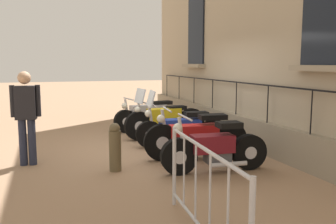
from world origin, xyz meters
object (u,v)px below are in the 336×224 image
(pedestrian_standing, at_px, (26,112))
(motorcycle_maroon, at_px, (214,149))
(motorcycle_silver, at_px, (150,115))
(bollard, at_px, (115,147))
(motorcycle_blue, at_px, (181,128))
(crowd_barrier, at_px, (202,191))
(motorcycle_yellow, at_px, (165,120))
(motorcycle_red, at_px, (196,137))

(pedestrian_standing, bearing_deg, motorcycle_maroon, 153.72)
(motorcycle_silver, bearing_deg, pedestrian_standing, 40.08)
(motorcycle_maroon, bearing_deg, bollard, -21.27)
(motorcycle_blue, bearing_deg, pedestrian_standing, 8.93)
(crowd_barrier, height_order, bollard, crowd_barrier)
(motorcycle_maroon, relative_size, pedestrian_standing, 1.11)
(motorcycle_maroon, distance_m, bollard, 1.72)
(motorcycle_yellow, height_order, pedestrian_standing, pedestrian_standing)
(motorcycle_silver, xyz_separation_m, motorcycle_yellow, (-0.08, 1.10, 0.03))
(crowd_barrier, bearing_deg, pedestrian_standing, -63.76)
(motorcycle_silver, bearing_deg, motorcycle_maroon, 89.62)
(motorcycle_silver, xyz_separation_m, bollard, (1.63, 3.49, 0.00))
(motorcycle_yellow, xyz_separation_m, motorcycle_red, (0.05, 2.10, -0.02))
(motorcycle_blue, distance_m, crowd_barrier, 4.46)
(motorcycle_silver, distance_m, pedestrian_standing, 4.07)
(motorcycle_red, height_order, bollard, motorcycle_red)
(motorcycle_yellow, bearing_deg, motorcycle_blue, 93.08)
(crowd_barrier, xyz_separation_m, pedestrian_standing, (1.84, -3.73, 0.42))
(motorcycle_yellow, xyz_separation_m, crowd_barrier, (1.33, 5.23, 0.11))
(motorcycle_silver, xyz_separation_m, crowd_barrier, (1.25, 6.33, 0.14))
(motorcycle_silver, relative_size, crowd_barrier, 0.97)
(motorcycle_red, distance_m, bollard, 1.69)
(motorcycle_silver, distance_m, motorcycle_maroon, 4.11)
(motorcycle_red, bearing_deg, crowd_barrier, 67.83)
(motorcycle_silver, height_order, motorcycle_blue, motorcycle_blue)
(motorcycle_yellow, xyz_separation_m, bollard, (1.71, 2.39, -0.02))
(motorcycle_blue, xyz_separation_m, pedestrian_standing, (3.22, 0.51, 0.57))
(motorcycle_blue, relative_size, bollard, 2.49)
(motorcycle_silver, distance_m, bollard, 3.85)
(motorcycle_red, xyz_separation_m, bollard, (1.66, 0.29, -0.01))
(motorcycle_yellow, height_order, bollard, motorcycle_yellow)
(motorcycle_red, distance_m, motorcycle_maroon, 0.92)
(motorcycle_silver, xyz_separation_m, motorcycle_red, (-0.03, 3.19, 0.01))
(bollard, bearing_deg, motorcycle_silver, -115.07)
(pedestrian_standing, bearing_deg, motorcycle_blue, -171.07)
(motorcycle_silver, bearing_deg, motorcycle_yellow, 94.18)
(motorcycle_red, height_order, pedestrian_standing, pedestrian_standing)
(motorcycle_red, distance_m, pedestrian_standing, 3.22)
(motorcycle_red, bearing_deg, pedestrian_standing, -10.77)
(motorcycle_blue, height_order, bollard, motorcycle_blue)
(motorcycle_blue, bearing_deg, bollard, 38.30)
(motorcycle_yellow, xyz_separation_m, pedestrian_standing, (3.17, 1.50, 0.53))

